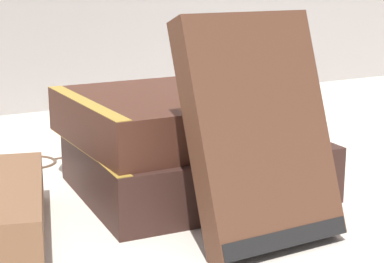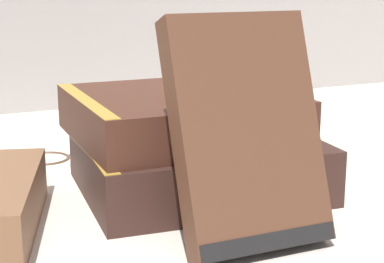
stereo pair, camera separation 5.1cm
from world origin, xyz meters
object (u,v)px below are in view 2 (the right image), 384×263
object	(u,v)px
pocket_watch	(220,87)
reading_glasses	(73,154)
book_flat_bottom	(191,165)
book_leaning_front	(247,139)
book_flat_top	(174,115)

from	to	relation	value
pocket_watch	reading_glasses	bearing A→B (deg)	123.96
book_flat_bottom	book_leaning_front	size ratio (longest dim) A/B	1.30
book_leaning_front	book_flat_top	bearing A→B (deg)	90.54
book_flat_bottom	book_flat_top	bearing A→B (deg)	135.66
book_flat_top	book_leaning_front	size ratio (longest dim) A/B	1.13
pocket_watch	book_leaning_front	bearing A→B (deg)	-107.83
book_flat_bottom	book_leaning_front	distance (m)	0.13
pocket_watch	reading_glasses	world-z (taller)	pocket_watch
book_flat_bottom	book_leaning_front	bearing A→B (deg)	-90.04
book_leaning_front	reading_glasses	distance (m)	0.29
book_flat_bottom	book_flat_top	world-z (taller)	book_flat_top
book_flat_bottom	book_flat_top	xyz separation A→B (m)	(-0.01, 0.01, 0.04)
book_flat_bottom	pocket_watch	world-z (taller)	pocket_watch
book_flat_top	pocket_watch	distance (m)	0.05
pocket_watch	reading_glasses	distance (m)	0.20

